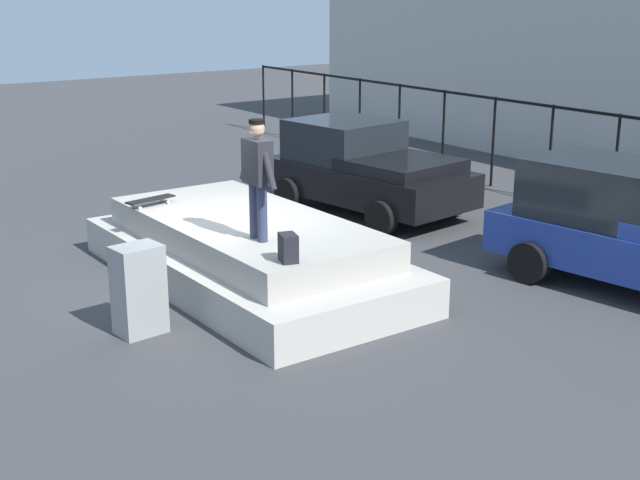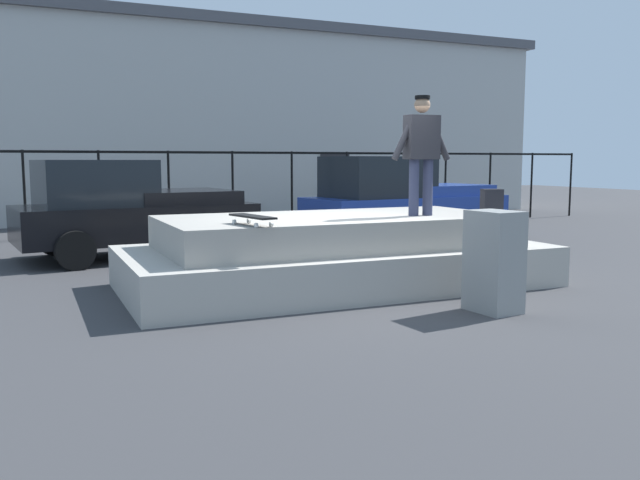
# 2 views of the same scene
# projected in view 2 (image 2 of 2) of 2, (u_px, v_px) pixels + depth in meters

# --- Properties ---
(ground_plane) EXTENTS (60.00, 60.00, 0.00)m
(ground_plane) POSITION_uv_depth(u_px,v_px,m) (352.00, 291.00, 8.97)
(ground_plane) COLOR #38383A
(concrete_ledge) EXTENTS (5.87, 2.82, 0.99)m
(concrete_ledge) POSITION_uv_depth(u_px,v_px,m) (337.00, 254.00, 9.33)
(concrete_ledge) COLOR #ADA89E
(concrete_ledge) RESTS_ON ground_plane
(skateboarder) EXTENTS (0.92, 0.26, 1.65)m
(skateboarder) POSITION_uv_depth(u_px,v_px,m) (422.00, 147.00, 9.17)
(skateboarder) COLOR #2D334C
(skateboarder) RESTS_ON concrete_ledge
(skateboard) EXTENTS (0.35, 0.86, 0.12)m
(skateboard) POSITION_uv_depth(u_px,v_px,m) (252.00, 217.00, 7.86)
(skateboard) COLOR black
(skateboard) RESTS_ON concrete_ledge
(backpack) EXTENTS (0.33, 0.27, 0.36)m
(backpack) POSITION_uv_depth(u_px,v_px,m) (492.00, 202.00, 9.50)
(backpack) COLOR black
(backpack) RESTS_ON concrete_ledge
(car_black_pickup_near) EXTENTS (4.34, 2.59, 1.77)m
(car_black_pickup_near) POSITION_uv_depth(u_px,v_px,m) (128.00, 209.00, 12.04)
(car_black_pickup_near) COLOR black
(car_black_pickup_near) RESTS_ON ground_plane
(car_blue_pickup_mid) EXTENTS (4.86, 2.46, 1.85)m
(car_blue_pickup_mid) POSITION_uv_depth(u_px,v_px,m) (400.00, 199.00, 14.83)
(car_blue_pickup_mid) COLOR navy
(car_blue_pickup_mid) RESTS_ON ground_plane
(utility_box) EXTENTS (0.49, 0.64, 1.18)m
(utility_box) POSITION_uv_depth(u_px,v_px,m) (494.00, 261.00, 7.70)
(utility_box) COLOR gray
(utility_box) RESTS_ON ground_plane
(fence_row) EXTENTS (24.06, 0.06, 2.00)m
(fence_row) POSITION_uv_depth(u_px,v_px,m) (201.00, 179.00, 16.31)
(fence_row) COLOR black
(fence_row) RESTS_ON ground_plane
(warehouse_building) EXTENTS (25.57, 6.72, 5.99)m
(warehouse_building) POSITION_uv_depth(u_px,v_px,m) (155.00, 122.00, 21.65)
(warehouse_building) COLOR #B2B2AD
(warehouse_building) RESTS_ON ground_plane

